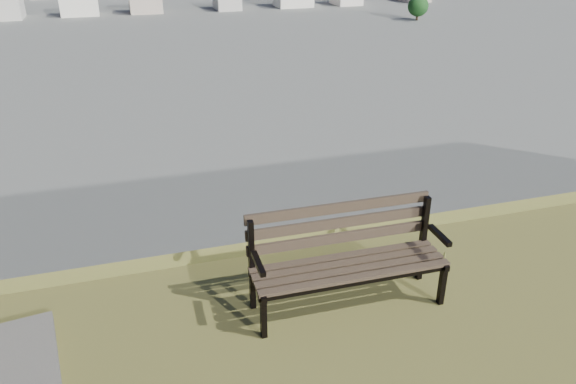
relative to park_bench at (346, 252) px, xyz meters
name	(u,v)px	position (x,y,z in m)	size (l,w,h in m)	color
park_bench	(346,252)	(0.00, 0.00, 0.00)	(1.86, 0.62, 0.97)	#3D3123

